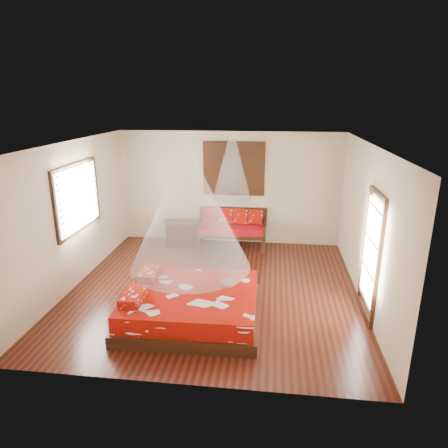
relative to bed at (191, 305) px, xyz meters
The scene contains 10 objects.
room 1.62m from the bed, 78.23° to the left, with size 5.54×5.54×2.84m.
bed is the anchor object (origin of this frame).
daybed 3.52m from the bed, 84.56° to the left, with size 1.70×0.75×0.94m.
storage_chest 3.70m from the bed, 105.16° to the left, with size 0.96×0.80×0.57m.
shutter_panel 4.19m from the bed, 85.04° to the left, with size 1.52×0.06×1.32m.
window_left 3.16m from the bed, 151.99° to the left, with size 0.10×1.74×1.34m.
glazed_door 3.10m from the bed, ahead, with size 0.08×1.02×2.16m.
wine_tray 0.77m from the bed, 32.04° to the left, with size 0.29×0.29×0.23m.
mosquito_net_main 1.60m from the bed, ahead, with size 1.93×1.93×1.80m, color white.
mosquito_net_daybed 3.81m from the bed, 84.36° to the left, with size 0.92×0.92×1.50m, color white.
Camera 1 is at (1.06, -6.97, 3.57)m, focal length 32.00 mm.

